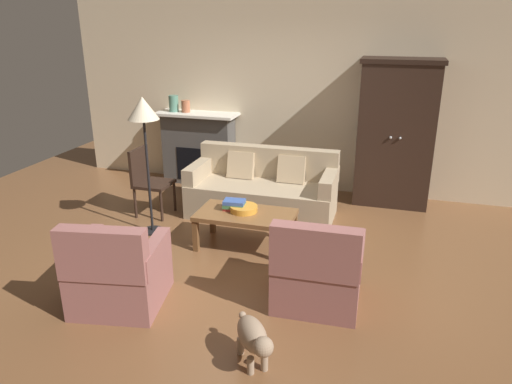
# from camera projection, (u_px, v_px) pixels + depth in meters

# --- Properties ---
(ground_plane) EXTENTS (9.60, 9.60, 0.00)m
(ground_plane) POSITION_uv_depth(u_px,v_px,m) (250.00, 260.00, 5.25)
(ground_plane) COLOR brown
(back_wall) EXTENTS (7.20, 0.10, 2.80)m
(back_wall) POSITION_uv_depth(u_px,v_px,m) (301.00, 96.00, 7.06)
(back_wall) COLOR beige
(back_wall) RESTS_ON ground
(fireplace) EXTENTS (1.26, 0.48, 1.12)m
(fireplace) POSITION_uv_depth(u_px,v_px,m) (199.00, 147.00, 7.54)
(fireplace) COLOR #4C4947
(fireplace) RESTS_ON ground
(armoire) EXTENTS (1.06, 0.57, 2.00)m
(armoire) POSITION_uv_depth(u_px,v_px,m) (396.00, 134.00, 6.53)
(armoire) COLOR black
(armoire) RESTS_ON ground
(couch) EXTENTS (1.92, 0.86, 0.86)m
(couch) POSITION_uv_depth(u_px,v_px,m) (263.00, 191.00, 6.38)
(couch) COLOR tan
(couch) RESTS_ON ground
(coffee_table) EXTENTS (1.10, 0.60, 0.42)m
(coffee_table) POSITION_uv_depth(u_px,v_px,m) (246.00, 217.00, 5.43)
(coffee_table) COLOR brown
(coffee_table) RESTS_ON ground
(fruit_bowl) EXTENTS (0.31, 0.31, 0.07)m
(fruit_bowl) POSITION_uv_depth(u_px,v_px,m) (244.00, 209.00, 5.44)
(fruit_bowl) COLOR orange
(fruit_bowl) RESTS_ON coffee_table
(book_stack) EXTENTS (0.25, 0.19, 0.12)m
(book_stack) POSITION_uv_depth(u_px,v_px,m) (234.00, 205.00, 5.48)
(book_stack) COLOR #B73833
(book_stack) RESTS_ON coffee_table
(mantel_vase_jade) EXTENTS (0.15, 0.15, 0.25)m
(mantel_vase_jade) POSITION_uv_depth(u_px,v_px,m) (174.00, 103.00, 7.39)
(mantel_vase_jade) COLOR slate
(mantel_vase_jade) RESTS_ON fireplace
(mantel_vase_terracotta) EXTENTS (0.13, 0.13, 0.18)m
(mantel_vase_terracotta) POSITION_uv_depth(u_px,v_px,m) (186.00, 106.00, 7.35)
(mantel_vase_terracotta) COLOR #A86042
(mantel_vase_terracotta) RESTS_ON fireplace
(armchair_near_left) EXTENTS (0.89, 0.89, 0.88)m
(armchair_near_left) POSITION_uv_depth(u_px,v_px,m) (118.00, 274.00, 4.33)
(armchair_near_left) COLOR #935B56
(armchair_near_left) RESTS_ON ground
(armchair_near_right) EXTENTS (0.80, 0.79, 0.88)m
(armchair_near_right) POSITION_uv_depth(u_px,v_px,m) (318.00, 272.00, 4.36)
(armchair_near_right) COLOR #935B56
(armchair_near_right) RESTS_ON ground
(side_chair_wooden) EXTENTS (0.45, 0.45, 0.90)m
(side_chair_wooden) POSITION_uv_depth(u_px,v_px,m) (148.00, 177.00, 6.31)
(side_chair_wooden) COLOR black
(side_chair_wooden) RESTS_ON ground
(floor_lamp) EXTENTS (0.36, 0.36, 1.66)m
(floor_lamp) POSITION_uv_depth(u_px,v_px,m) (143.00, 117.00, 5.44)
(floor_lamp) COLOR black
(floor_lamp) RESTS_ON ground
(dog) EXTENTS (0.42, 0.49, 0.39)m
(dog) POSITION_uv_depth(u_px,v_px,m) (254.00, 337.00, 3.59)
(dog) COLOR gray
(dog) RESTS_ON ground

